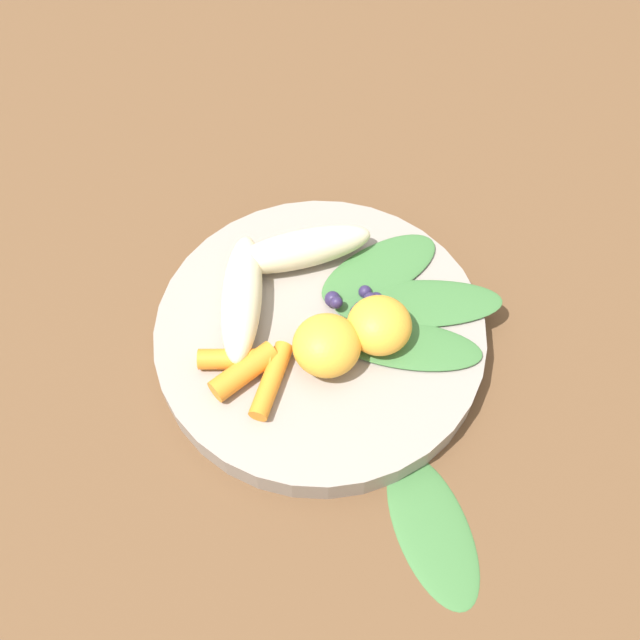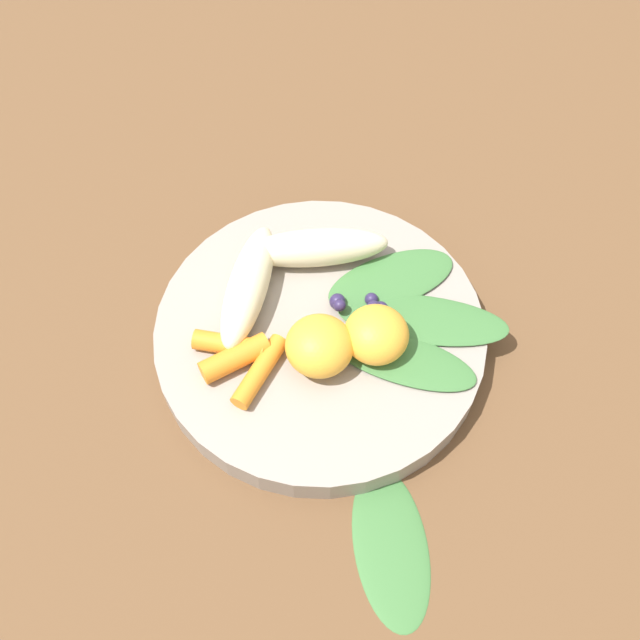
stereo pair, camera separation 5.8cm
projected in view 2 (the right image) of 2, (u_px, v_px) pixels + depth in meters
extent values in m
plane|color=brown|center=(320.00, 343.00, 0.61)|extent=(2.40, 2.40, 0.00)
cylinder|color=gray|center=(320.00, 335.00, 0.60)|extent=(0.27, 0.27, 0.03)
ellipsoid|color=beige|center=(248.00, 285.00, 0.59)|extent=(0.11, 0.11, 0.03)
ellipsoid|color=beige|center=(316.00, 248.00, 0.61)|extent=(0.09, 0.12, 0.03)
ellipsoid|color=#F4A833|center=(376.00, 335.00, 0.56)|extent=(0.05, 0.05, 0.04)
ellipsoid|color=#F4A833|center=(319.00, 346.00, 0.55)|extent=(0.05, 0.05, 0.04)
cylinder|color=orange|center=(229.00, 345.00, 0.57)|extent=(0.05, 0.05, 0.02)
cylinder|color=orange|center=(235.00, 358.00, 0.56)|extent=(0.03, 0.06, 0.02)
cylinder|color=orange|center=(260.00, 371.00, 0.56)|extent=(0.04, 0.06, 0.02)
sphere|color=#2D234C|center=(364.00, 334.00, 0.58)|extent=(0.01, 0.01, 0.01)
sphere|color=#2D234C|center=(367.00, 324.00, 0.58)|extent=(0.01, 0.01, 0.01)
sphere|color=#2D234C|center=(381.00, 309.00, 0.59)|extent=(0.01, 0.01, 0.01)
sphere|color=#2D234C|center=(337.00, 301.00, 0.59)|extent=(0.01, 0.01, 0.01)
sphere|color=#2D234C|center=(373.00, 312.00, 0.58)|extent=(0.01, 0.01, 0.01)
sphere|color=#2D234C|center=(339.00, 304.00, 0.58)|extent=(0.01, 0.01, 0.01)
sphere|color=#2D234C|center=(362.00, 315.00, 0.57)|extent=(0.01, 0.01, 0.01)
sphere|color=#2D234C|center=(371.00, 299.00, 0.59)|extent=(0.01, 0.01, 0.01)
sphere|color=#2D234C|center=(367.00, 329.00, 0.58)|extent=(0.01, 0.01, 0.01)
sphere|color=#2D234C|center=(357.00, 317.00, 0.57)|extent=(0.01, 0.01, 0.01)
sphere|color=#2D234C|center=(374.00, 308.00, 0.58)|extent=(0.01, 0.01, 0.01)
cylinder|color=white|center=(382.00, 283.00, 0.61)|extent=(0.04, 0.04, 0.00)
ellipsoid|color=#3D7038|center=(400.00, 358.00, 0.57)|extent=(0.13, 0.10, 0.00)
ellipsoid|color=#3D7038|center=(423.00, 319.00, 0.59)|extent=(0.13, 0.13, 0.00)
ellipsoid|color=#3D7038|center=(393.00, 281.00, 0.61)|extent=(0.08, 0.12, 0.00)
ellipsoid|color=#3D7038|center=(391.00, 545.00, 0.52)|extent=(0.13, 0.11, 0.01)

